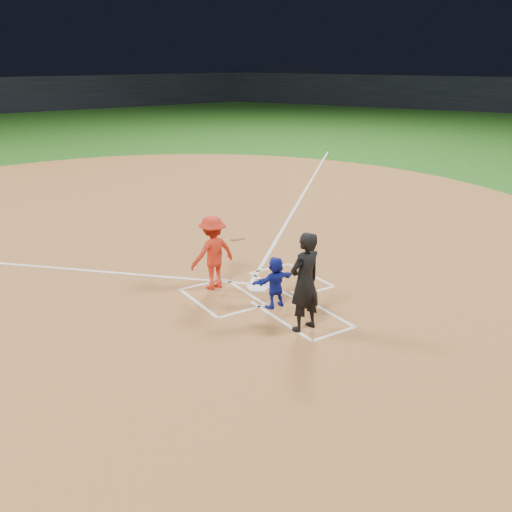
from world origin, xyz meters
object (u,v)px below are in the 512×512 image
home_plate (257,288)px  catcher (275,282)px  umpire (305,282)px  batter_at_plate (213,253)px

home_plate → catcher: size_ratio=0.52×
home_plate → umpire: (-0.37, -2.29, 1.02)m
umpire → batter_at_plate: size_ratio=1.17×
catcher → umpire: size_ratio=0.57×
batter_at_plate → umpire: bearing=-80.6°
catcher → batter_at_plate: (-0.61, 1.69, 0.30)m
home_plate → umpire: umpire is taller
batter_at_plate → home_plate: bearing=-35.1°
catcher → batter_at_plate: 1.82m
catcher → home_plate: bearing=-105.3°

